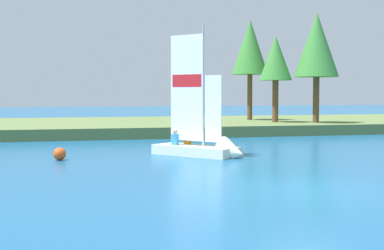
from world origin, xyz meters
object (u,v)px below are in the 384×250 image
at_px(shoreline_tree_centre, 276,59).
at_px(sailboat, 209,146).
at_px(shoreline_tree_midright, 317,46).
at_px(shoreline_tree_midleft, 250,48).
at_px(channel_buoy, 60,154).

distance_m(shoreline_tree_centre, sailboat, 16.84).
xyz_separation_m(shoreline_tree_midright, sailboat, (-11.16, -12.28, -5.49)).
bearing_deg(sailboat, shoreline_tree_centre, 109.03).
height_order(shoreline_tree_midleft, channel_buoy, shoreline_tree_midleft).
relative_size(shoreline_tree_centre, sailboat, 0.98).
bearing_deg(shoreline_tree_midleft, shoreline_tree_midright, -59.66).
distance_m(sailboat, channel_buoy, 6.22).
relative_size(shoreline_tree_midleft, shoreline_tree_midright, 1.01).
bearing_deg(shoreline_tree_centre, channel_buoy, -137.93).
height_order(shoreline_tree_centre, shoreline_tree_midright, shoreline_tree_midright).
bearing_deg(shoreline_tree_midleft, channel_buoy, -130.03).
bearing_deg(channel_buoy, shoreline_tree_centre, 42.07).
xyz_separation_m(shoreline_tree_midright, channel_buoy, (-17.37, -12.14, -5.66)).
height_order(shoreline_tree_centre, sailboat, shoreline_tree_centre).
distance_m(shoreline_tree_midright, channel_buoy, 21.94).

